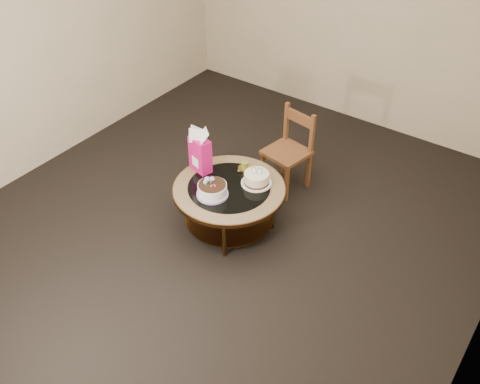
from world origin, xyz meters
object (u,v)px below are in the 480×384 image
Objects in this scene: decorated_cake at (212,190)px; gift_bag at (200,150)px; coffee_table at (229,194)px; dining_chair at (289,150)px; cream_cake at (256,179)px.

decorated_cake is 0.65× the size of gift_bag.
decorated_cake reaches higher than coffee_table.
gift_bag is at bearing -110.68° from dining_chair.
gift_bag is (-0.32, 0.24, 0.16)m from decorated_cake.
dining_chair is at bearing 72.69° from cream_cake.
decorated_cake is at bearing -21.13° from gift_bag.
dining_chair is (0.15, 1.03, -0.09)m from decorated_cake.
dining_chair is (0.11, 0.85, 0.05)m from coffee_table.
decorated_cake is 0.33× the size of dining_chair.
cream_cake reaches higher than decorated_cake.
cream_cake is (0.17, 0.18, 0.13)m from coffee_table.
decorated_cake is 0.43m from gift_bag.
decorated_cake is at bearing -88.10° from dining_chair.
dining_chair is (0.48, 0.79, -0.25)m from gift_bag.
coffee_table is 1.22× the size of dining_chair.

